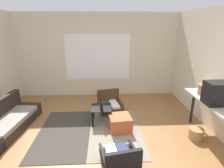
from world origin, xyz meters
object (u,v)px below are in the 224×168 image
at_px(crt_television, 219,93).
at_px(wicker_basket, 196,134).
at_px(couch, 7,122).
at_px(armchair_by_window, 109,102).
at_px(coffee_table, 101,111).
at_px(clay_vase, 204,89).
at_px(glass_bottle, 101,105).
at_px(ottoman_orange, 120,123).
at_px(armchair_striped_foreground, 120,157).
at_px(console_shelf, 213,106).

height_order(crt_television, wicker_basket, crt_television).
relative_size(couch, armchair_by_window, 2.46).
height_order(couch, coffee_table, couch).
distance_m(armchair_by_window, clay_vase, 2.43).
distance_m(armchair_by_window, wicker_basket, 2.32).
relative_size(clay_vase, glass_bottle, 1.33).
height_order(coffee_table, glass_bottle, glass_bottle).
bearing_deg(ottoman_orange, clay_vase, -3.19).
bearing_deg(armchair_by_window, glass_bottle, -104.73).
height_order(coffee_table, ottoman_orange, coffee_table).
distance_m(crt_television, glass_bottle, 2.43).
height_order(armchair_striped_foreground, crt_television, crt_television).
xyz_separation_m(console_shelf, wicker_basket, (-0.21, 0.07, -0.67)).
distance_m(armchair_striped_foreground, crt_television, 2.16).
bearing_deg(clay_vase, ottoman_orange, 176.81).
bearing_deg(console_shelf, coffee_table, 159.09).
distance_m(console_shelf, clay_vase, 0.44).
height_order(console_shelf, glass_bottle, console_shelf).
relative_size(ottoman_orange, clay_vase, 1.43).
distance_m(coffee_table, ottoman_orange, 0.57).
xyz_separation_m(glass_bottle, wicker_basket, (1.99, -0.67, -0.39)).
relative_size(armchair_striped_foreground, ottoman_orange, 1.46).
bearing_deg(armchair_by_window, couch, -158.50).
distance_m(clay_vase, glass_bottle, 2.28).
bearing_deg(armchair_by_window, ottoman_orange, -79.32).
xyz_separation_m(coffee_table, armchair_by_window, (0.22, 0.71, -0.09)).
height_order(crt_television, clay_vase, crt_television).
relative_size(coffee_table, clay_vase, 1.52).
distance_m(armchair_by_window, console_shelf, 2.58).
xyz_separation_m(console_shelf, clay_vase, (0.00, 0.38, 0.22)).
distance_m(couch, clay_vase, 4.44).
distance_m(couch, armchair_by_window, 2.56).
bearing_deg(coffee_table, ottoman_orange, -40.42).
xyz_separation_m(coffee_table, crt_television, (2.21, -0.95, 0.78)).
distance_m(coffee_table, crt_television, 2.52).
bearing_deg(glass_bottle, wicker_basket, -18.48).
xyz_separation_m(coffee_table, ottoman_orange, (0.42, -0.36, -0.14)).
height_order(armchair_by_window, ottoman_orange, armchair_by_window).
height_order(couch, glass_bottle, couch).
relative_size(couch, coffee_table, 3.59).
relative_size(armchair_striped_foreground, console_shelf, 0.43).
bearing_deg(crt_television, couch, 170.57).
height_order(couch, armchair_striped_foreground, couch).
xyz_separation_m(couch, glass_bottle, (2.16, 0.12, 0.30)).
xyz_separation_m(coffee_table, glass_bottle, (0.01, -0.11, 0.19)).
bearing_deg(clay_vase, crt_television, -90.37).
bearing_deg(coffee_table, clay_vase, -11.77).
bearing_deg(couch, armchair_striped_foreground, -27.86).
xyz_separation_m(console_shelf, crt_television, (-0.00, -0.11, 0.31)).
height_order(armchair_striped_foreground, clay_vase, clay_vase).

